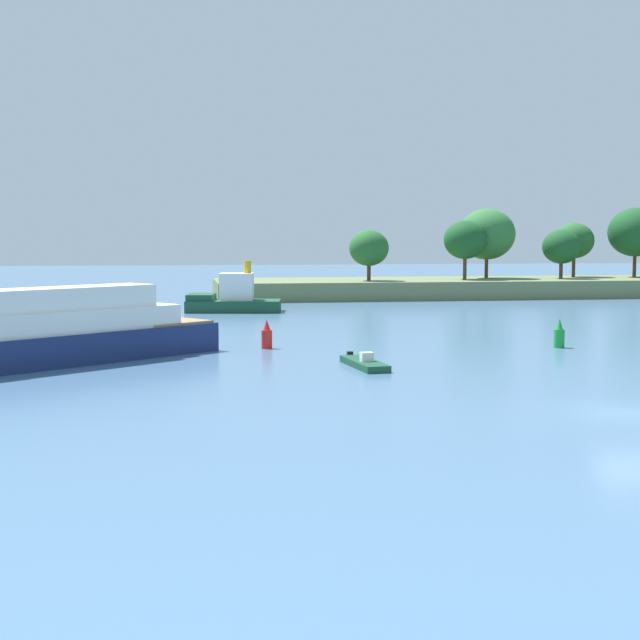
{
  "coord_description": "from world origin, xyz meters",
  "views": [
    {
      "loc": [
        -18.22,
        -35.12,
        7.29
      ],
      "look_at": [
        -7.88,
        31.16,
        1.2
      ],
      "focal_mm": 52.05,
      "sensor_mm": 36.0,
      "label": 1
    }
  ],
  "objects_px": {
    "tugboat": "(232,299)",
    "fishing_skiff": "(364,363)",
    "channel_buoy_red": "(267,336)",
    "white_riverboat": "(20,334)",
    "channel_buoy_green": "(559,335)"
  },
  "relations": [
    {
      "from": "tugboat",
      "to": "fishing_skiff",
      "type": "relative_size",
      "value": 1.75
    },
    {
      "from": "channel_buoy_red",
      "to": "white_riverboat",
      "type": "bearing_deg",
      "value": -153.65
    },
    {
      "from": "white_riverboat",
      "to": "channel_buoy_green",
      "type": "distance_m",
      "value": 33.59
    },
    {
      "from": "tugboat",
      "to": "channel_buoy_green",
      "type": "bearing_deg",
      "value": -59.07
    },
    {
      "from": "tugboat",
      "to": "channel_buoy_red",
      "type": "height_order",
      "value": "tugboat"
    },
    {
      "from": "tugboat",
      "to": "channel_buoy_red",
      "type": "bearing_deg",
      "value": -89.16
    },
    {
      "from": "channel_buoy_red",
      "to": "channel_buoy_green",
      "type": "height_order",
      "value": "same"
    },
    {
      "from": "white_riverboat",
      "to": "fishing_skiff",
      "type": "relative_size",
      "value": 4.09
    },
    {
      "from": "fishing_skiff",
      "to": "channel_buoy_red",
      "type": "bearing_deg",
      "value": 115.79
    },
    {
      "from": "fishing_skiff",
      "to": "white_riverboat",
      "type": "bearing_deg",
      "value": 173.02
    },
    {
      "from": "channel_buoy_red",
      "to": "channel_buoy_green",
      "type": "distance_m",
      "value": 19.12
    },
    {
      "from": "white_riverboat",
      "to": "fishing_skiff",
      "type": "bearing_deg",
      "value": -6.98
    },
    {
      "from": "tugboat",
      "to": "channel_buoy_green",
      "type": "xyz_separation_m",
      "value": [
        19.4,
        -32.37,
        -0.43
      ]
    },
    {
      "from": "white_riverboat",
      "to": "channel_buoy_red",
      "type": "xyz_separation_m",
      "value": [
        14.3,
        7.08,
        -1.09
      ]
    },
    {
      "from": "fishing_skiff",
      "to": "channel_buoy_red",
      "type": "distance_m",
      "value": 10.44
    }
  ]
}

